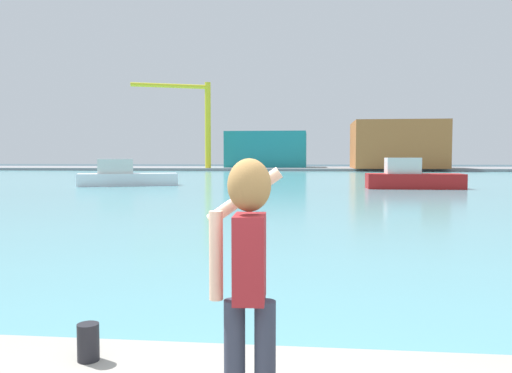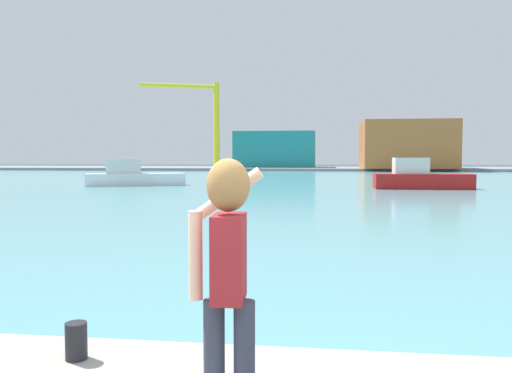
# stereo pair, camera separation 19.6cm
# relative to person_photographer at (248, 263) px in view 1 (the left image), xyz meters

# --- Properties ---
(ground_plane) EXTENTS (220.00, 220.00, 0.00)m
(ground_plane) POSITION_rel_person_photographer_xyz_m (0.02, 49.40, -1.64)
(ground_plane) COLOR #334751
(harbor_water) EXTENTS (140.00, 100.00, 0.02)m
(harbor_water) POSITION_rel_person_photographer_xyz_m (0.02, 51.40, -1.63)
(harbor_water) COLOR #599EA8
(harbor_water) RESTS_ON ground_plane
(far_shore_dock) EXTENTS (140.00, 20.00, 0.45)m
(far_shore_dock) POSITION_rel_person_photographer_xyz_m (0.02, 91.40, -1.42)
(far_shore_dock) COLOR gray
(far_shore_dock) RESTS_ON ground_plane
(person_photographer) EXTENTS (0.53, 0.55, 1.74)m
(person_photographer) POSITION_rel_person_photographer_xyz_m (0.00, 0.00, 0.00)
(person_photographer) COLOR #2D3342
(person_photographer) RESTS_ON quay_promenade
(harbor_bollard) EXTENTS (0.19, 0.19, 0.32)m
(harbor_bollard) POSITION_rel_person_photographer_xyz_m (-1.49, 0.88, -0.91)
(harbor_bollard) COLOR black
(harbor_bollard) RESTS_ON quay_promenade
(boat_moored) EXTENTS (7.98, 4.61, 2.16)m
(boat_moored) POSITION_rel_person_photographer_xyz_m (-14.56, 36.60, -0.87)
(boat_moored) COLOR white
(boat_moored) RESTS_ON harbor_water
(boat_moored_2) EXTENTS (6.90, 2.32, 2.27)m
(boat_moored_2) POSITION_rel_person_photographer_xyz_m (7.74, 35.26, -0.83)
(boat_moored_2) COLOR #B21919
(boat_moored_2) RESTS_ON harbor_water
(warehouse_left) EXTENTS (14.67, 11.89, 6.56)m
(warehouse_left) POSITION_rel_person_photographer_xyz_m (-7.96, 93.35, 2.09)
(warehouse_left) COLOR teal
(warehouse_left) RESTS_ON far_shore_dock
(warehouse_right) EXTENTS (14.89, 12.81, 7.93)m
(warehouse_right) POSITION_rel_person_photographer_xyz_m (14.91, 86.42, 2.77)
(warehouse_right) COLOR #B26633
(warehouse_right) RESTS_ON far_shore_dock
(port_crane) EXTENTS (12.65, 5.47, 14.67)m
(port_crane) POSITION_rel_person_photographer_xyz_m (-19.19, 83.06, 8.11)
(port_crane) COLOR yellow
(port_crane) RESTS_ON far_shore_dock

